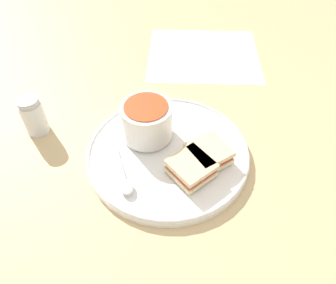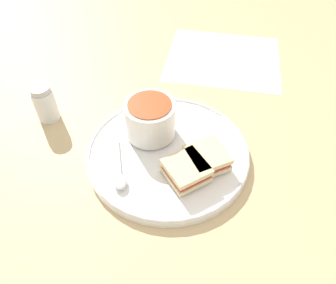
% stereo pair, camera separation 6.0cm
% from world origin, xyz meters
% --- Properties ---
extents(ground_plane, '(2.40, 2.40, 0.00)m').
position_xyz_m(ground_plane, '(0.00, 0.00, 0.00)').
color(ground_plane, '#D1B27F').
extents(plate, '(0.31, 0.31, 0.02)m').
position_xyz_m(plate, '(0.00, 0.00, 0.01)').
color(plate, white).
rests_on(plate, ground_plane).
extents(soup_bowl, '(0.10, 0.10, 0.07)m').
position_xyz_m(soup_bowl, '(-0.04, -0.04, 0.06)').
color(soup_bowl, white).
rests_on(soup_bowl, plate).
extents(spoon, '(0.12, 0.04, 0.01)m').
position_xyz_m(spoon, '(0.07, -0.08, 0.02)').
color(spoon, silver).
rests_on(spoon, plate).
extents(sandwich_half_near, '(0.09, 0.09, 0.03)m').
position_xyz_m(sandwich_half_near, '(0.06, 0.04, 0.03)').
color(sandwich_half_near, beige).
rests_on(sandwich_half_near, plate).
extents(sandwich_half_far, '(0.09, 0.09, 0.03)m').
position_xyz_m(sandwich_half_far, '(0.03, 0.07, 0.03)').
color(sandwich_half_far, beige).
rests_on(sandwich_half_far, plate).
extents(salt_shaker, '(0.04, 0.04, 0.08)m').
position_xyz_m(salt_shaker, '(-0.09, -0.26, 0.04)').
color(salt_shaker, silver).
rests_on(salt_shaker, ground_plane).
extents(menu_sheet, '(0.29, 0.32, 0.00)m').
position_xyz_m(menu_sheet, '(-0.34, 0.13, 0.00)').
color(menu_sheet, white).
rests_on(menu_sheet, ground_plane).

